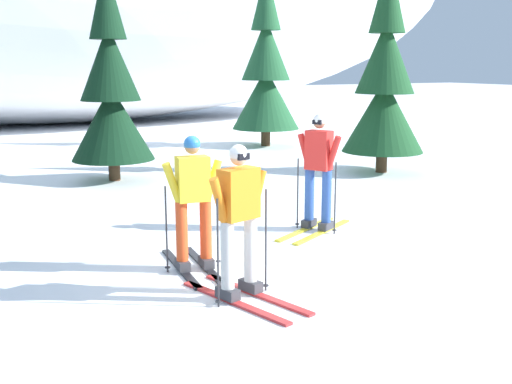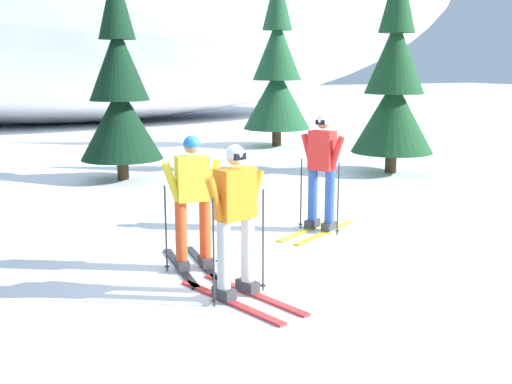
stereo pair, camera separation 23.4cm
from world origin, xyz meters
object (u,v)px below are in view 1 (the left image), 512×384
(skier_yellow_jacket, at_px, (193,201))
(pine_tree_far_right, at_px, (385,85))
(pine_tree_center_right, at_px, (111,92))
(skier_red_jacket, at_px, (318,170))
(skier_orange_jacket, at_px, (239,219))
(pine_tree_right, at_px, (266,73))

(skier_yellow_jacket, bearing_deg, pine_tree_far_right, 35.98)
(skier_yellow_jacket, relative_size, pine_tree_center_right, 0.36)
(pine_tree_far_right, bearing_deg, pine_tree_center_right, 163.62)
(pine_tree_center_right, bearing_deg, skier_red_jacket, -71.92)
(skier_orange_jacket, distance_m, skier_red_jacket, 3.10)
(skier_yellow_jacket, bearing_deg, pine_tree_right, 58.59)
(pine_tree_far_right, bearing_deg, skier_yellow_jacket, -144.02)
(pine_tree_right, relative_size, pine_tree_far_right, 1.10)
(skier_orange_jacket, bearing_deg, pine_tree_right, 61.58)
(skier_orange_jacket, height_order, pine_tree_center_right, pine_tree_center_right)
(skier_orange_jacket, distance_m, pine_tree_right, 13.24)
(skier_red_jacket, xyz_separation_m, pine_tree_center_right, (-1.85, 5.67, 1.03))
(skier_yellow_jacket, relative_size, pine_tree_far_right, 0.34)
(skier_orange_jacket, bearing_deg, pine_tree_far_right, 42.29)
(skier_yellow_jacket, distance_m, pine_tree_far_right, 8.33)
(skier_red_jacket, height_order, pine_tree_right, pine_tree_right)
(pine_tree_far_right, bearing_deg, pine_tree_right, 92.82)
(skier_red_jacket, distance_m, pine_tree_right, 10.39)
(skier_orange_jacket, relative_size, pine_tree_far_right, 0.35)
(skier_orange_jacket, xyz_separation_m, skier_red_jacket, (2.31, 2.07, 0.04))
(pine_tree_far_right, bearing_deg, skier_red_jacket, -137.52)
(pine_tree_center_right, bearing_deg, skier_orange_jacket, -93.40)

